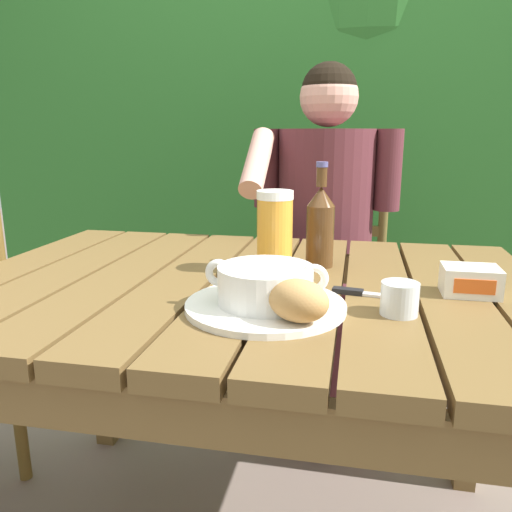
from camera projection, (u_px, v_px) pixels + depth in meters
The scene contains 12 objects.
dining_table at pixel (246, 321), 1.09m from camera, with size 1.22×0.88×0.72m.
hedge_backdrop at pixel (341, 118), 2.67m from camera, with size 3.45×0.98×2.68m.
chair_near_diner at pixel (326, 277), 1.93m from camera, with size 0.45×0.42×0.98m.
person_eating at pixel (323, 223), 1.69m from camera, with size 0.48×0.47×1.24m.
serving_plate at pixel (265, 306), 0.89m from camera, with size 0.28×0.28×0.01m.
soup_bowl at pixel (266, 284), 0.88m from camera, with size 0.22×0.17×0.07m.
bread_roll at pixel (299, 301), 0.79m from camera, with size 0.12×0.11×0.07m.
beer_glass at pixel (275, 232), 1.10m from camera, with size 0.08×0.08×0.18m.
beer_bottle at pixel (320, 225), 1.15m from camera, with size 0.06×0.06×0.24m.
water_glass_small at pixel (400, 299), 0.86m from camera, with size 0.06×0.06×0.06m.
butter_tub at pixel (470, 281), 0.96m from camera, with size 0.10×0.08×0.05m.
table_knife at pixel (362, 293), 0.96m from camera, with size 0.14×0.04×0.01m.
Camera 1 is at (0.22, -1.00, 1.03)m, focal length 35.45 mm.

